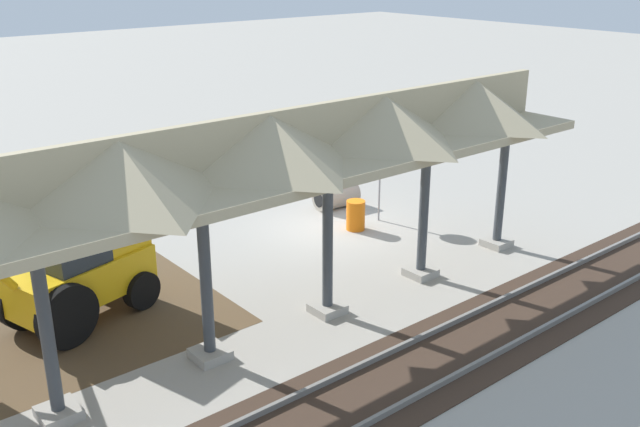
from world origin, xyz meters
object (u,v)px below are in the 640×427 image
(stop_sign, at_px, (380,169))
(concrete_pipe, at_px, (336,196))
(backhoe, at_px, (75,269))
(traffic_barrel, at_px, (356,215))

(stop_sign, distance_m, concrete_pipe, 2.17)
(backhoe, bearing_deg, concrete_pipe, -167.19)
(stop_sign, bearing_deg, backhoe, 2.33)
(concrete_pipe, height_order, traffic_barrel, traffic_barrel)
(backhoe, distance_m, concrete_pipe, 9.69)
(traffic_barrel, bearing_deg, concrete_pipe, -114.22)
(traffic_barrel, bearing_deg, stop_sign, -173.77)
(concrete_pipe, xyz_separation_m, traffic_barrel, (0.84, 1.86, 0.06))
(stop_sign, height_order, concrete_pipe, stop_sign)
(backhoe, xyz_separation_m, concrete_pipe, (-9.41, -2.14, -0.87))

